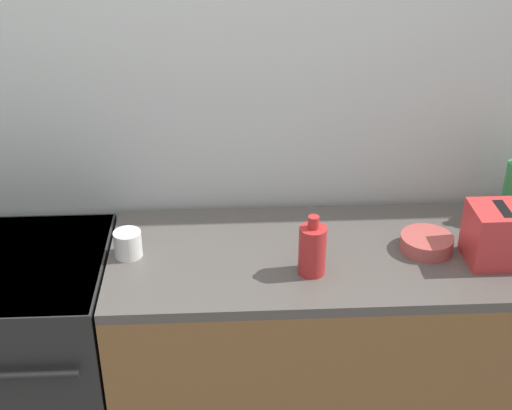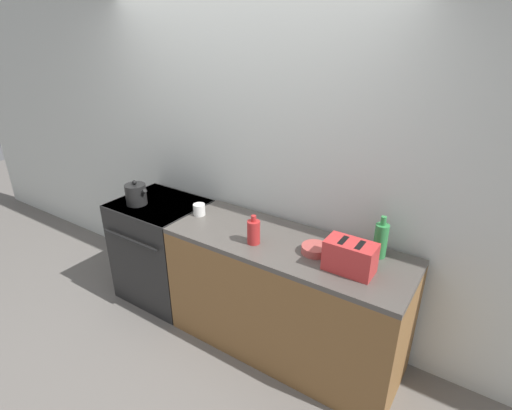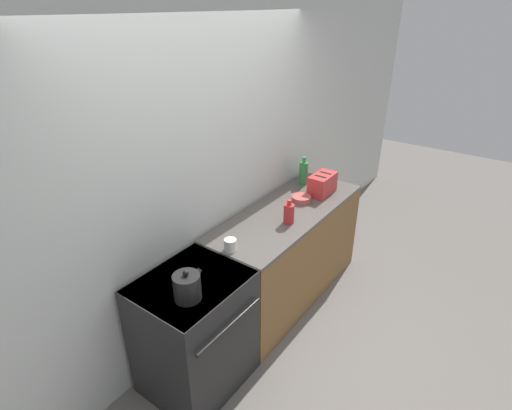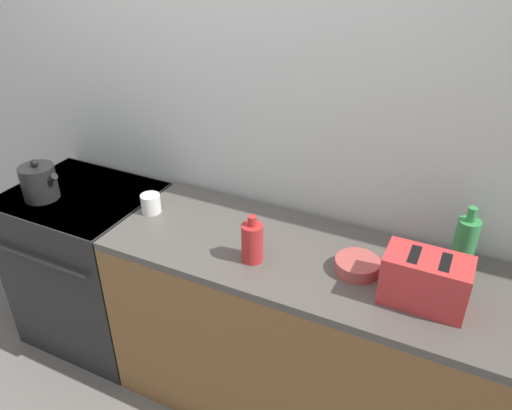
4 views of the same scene
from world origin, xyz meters
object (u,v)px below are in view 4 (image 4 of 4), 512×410
at_px(bottle_green, 464,244).
at_px(bowl, 357,265).
at_px(bottle_red, 252,242).
at_px(cup_white, 151,203).
at_px(kettle, 39,182).
at_px(stove, 93,264).
at_px(toaster, 425,280).

distance_m(bottle_green, bowl, 0.42).
relative_size(bottle_red, cup_white, 2.25).
height_order(bottle_green, bowl, bottle_green).
distance_m(bottle_green, cup_white, 1.38).
relative_size(kettle, bottle_green, 0.76).
bearing_deg(kettle, bottle_red, -0.11).
height_order(kettle, cup_white, kettle).
bearing_deg(cup_white, kettle, -167.33).
distance_m(stove, toaster, 1.80).
bearing_deg(bowl, bottle_red, -164.10).
bearing_deg(bottle_red, bottle_green, 21.70).
height_order(toaster, cup_white, toaster).
height_order(cup_white, bowl, cup_white).
bearing_deg(toaster, bowl, 164.43).
bearing_deg(bowl, cup_white, 179.14).
bearing_deg(toaster, bottle_green, 69.36).
relative_size(stove, bowl, 5.11).
distance_m(bottle_red, cup_white, 0.62).
xyz_separation_m(stove, cup_white, (0.44, 0.02, 0.49)).
xyz_separation_m(stove, toaster, (1.72, -0.07, 0.54)).
height_order(bottle_red, bowl, bottle_red).
relative_size(toaster, bowl, 1.68).
height_order(toaster, bowl, toaster).
bearing_deg(stove, bottle_red, -6.09).
height_order(stove, bowl, bowl).
relative_size(toaster, cup_white, 3.23).
xyz_separation_m(bottle_green, bottle_red, (-0.77, -0.31, -0.03)).
distance_m(kettle, toaster, 1.84).
distance_m(toaster, bottle_green, 0.28).
xyz_separation_m(cup_white, bowl, (1.01, -0.02, -0.02)).
bearing_deg(bottle_green, kettle, -171.11).
relative_size(stove, toaster, 3.04).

